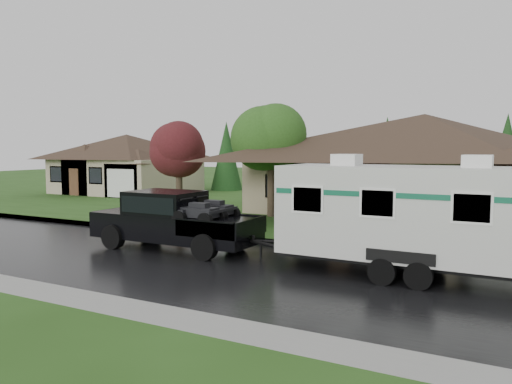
# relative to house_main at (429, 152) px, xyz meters

# --- Properties ---
(ground) EXTENTS (140.00, 140.00, 0.00)m
(ground) POSITION_rel_house_main_xyz_m (-2.29, -13.84, -3.59)
(ground) COLOR #264B17
(ground) RESTS_ON ground
(road) EXTENTS (140.00, 8.00, 0.01)m
(road) POSITION_rel_house_main_xyz_m (-2.29, -15.84, -3.59)
(road) COLOR black
(road) RESTS_ON ground
(curb) EXTENTS (140.00, 0.50, 0.15)m
(curb) POSITION_rel_house_main_xyz_m (-2.29, -11.59, -3.52)
(curb) COLOR gray
(curb) RESTS_ON ground
(lawn) EXTENTS (140.00, 26.00, 0.15)m
(lawn) POSITION_rel_house_main_xyz_m (-2.29, 1.16, -3.52)
(lawn) COLOR #264B17
(lawn) RESTS_ON ground
(house_main) EXTENTS (19.44, 10.80, 6.90)m
(house_main) POSITION_rel_house_main_xyz_m (0.00, 0.00, 0.00)
(house_main) COLOR #9C896A
(house_main) RESTS_ON lawn
(house_far) EXTENTS (10.80, 8.64, 5.80)m
(house_far) POSITION_rel_house_main_xyz_m (-24.07, 2.02, -0.62)
(house_far) COLOR tan
(house_far) RESTS_ON lawn
(tree_left_green) EXTENTS (3.77, 3.77, 6.24)m
(tree_left_green) POSITION_rel_house_main_xyz_m (-7.25, -5.27, 0.89)
(tree_left_green) COLOR #382B1E
(tree_left_green) RESTS_ON lawn
(tree_red) EXTENTS (3.09, 3.09, 5.12)m
(tree_red) POSITION_rel_house_main_xyz_m (-12.46, -6.50, 0.10)
(tree_red) COLOR #382B1E
(tree_red) RESTS_ON lawn
(shrub_row) EXTENTS (13.60, 1.00, 1.00)m
(shrub_row) POSITION_rel_house_main_xyz_m (-0.29, -4.54, -2.94)
(shrub_row) COLOR #143814
(shrub_row) RESTS_ON lawn
(pickup_truck) EXTENTS (6.60, 2.51, 2.20)m
(pickup_truck) POSITION_rel_house_main_xyz_m (-7.01, -14.24, -2.41)
(pickup_truck) COLOR black
(pickup_truck) RESTS_ON ground
(travel_trailer) EXTENTS (8.14, 2.86, 3.65)m
(travel_trailer) POSITION_rel_house_main_xyz_m (1.81, -14.24, -1.65)
(travel_trailer) COLOR silver
(travel_trailer) RESTS_ON ground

